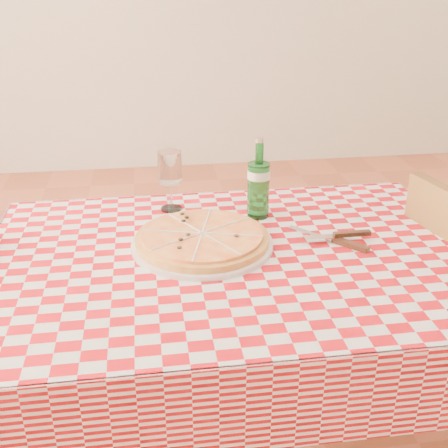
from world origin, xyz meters
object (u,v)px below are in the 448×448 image
object	(u,v)px
pizza_plate	(202,238)
water_bottle	(259,178)
wine_glass	(170,181)
dining_table	(235,286)

from	to	relation	value
pizza_plate	water_bottle	size ratio (longest dim) A/B	1.57
wine_glass	pizza_plate	bearing A→B (deg)	-75.84
water_bottle	wine_glass	size ratio (longest dim) A/B	1.30
water_bottle	wine_glass	bearing A→B (deg)	160.31
water_bottle	wine_glass	distance (m)	0.27
dining_table	water_bottle	xyz separation A→B (m)	(0.11, 0.23, 0.22)
dining_table	wine_glass	distance (m)	0.40
dining_table	pizza_plate	size ratio (longest dim) A/B	3.16
pizza_plate	water_bottle	bearing A→B (deg)	43.22
dining_table	wine_glass	xyz separation A→B (m)	(-0.15, 0.32, 0.19)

